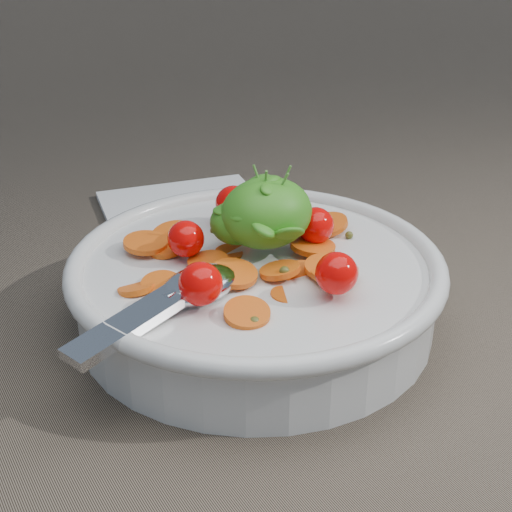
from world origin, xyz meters
TOP-DOWN VIEW (x-y plane):
  - ground at (0.00, 0.00)m, footprint 6.00×6.00m
  - bowl at (-0.00, 0.02)m, footprint 0.29×0.27m
  - napkin at (0.04, 0.23)m, footprint 0.18×0.17m

SIDE VIEW (x-z plane):
  - ground at x=0.00m, z-range 0.00..0.00m
  - napkin at x=0.04m, z-range 0.00..0.01m
  - bowl at x=0.00m, z-range -0.03..0.09m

